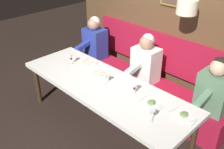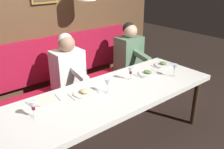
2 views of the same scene
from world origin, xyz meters
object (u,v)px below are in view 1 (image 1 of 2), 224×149
diner_nearest (214,87)px  diner_middle (95,39)px  dining_table (104,88)px  diner_near (146,60)px  wine_glass_3 (105,77)px  wine_glass_2 (134,87)px  wine_glass_1 (152,113)px  wine_glass_0 (71,57)px

diner_nearest → diner_middle: size_ratio=1.00×
dining_table → diner_near: bearing=-1.8°
diner_near → wine_glass_3: diner_near is taller
dining_table → wine_glass_2: size_ratio=16.38×
wine_glass_1 → dining_table: bearing=80.0°
diner_middle → wine_glass_1: (-1.05, -2.13, 0.04)m
diner_middle → wine_glass_0: diner_middle is taller
wine_glass_0 → wine_glass_3: (-0.04, -0.82, 0.00)m
dining_table → wine_glass_0: (0.06, 0.80, 0.18)m
diner_nearest → diner_near: size_ratio=1.00×
wine_glass_0 → wine_glass_3: 0.83m
dining_table → diner_middle: (0.88, 1.18, 0.14)m
diner_near → wine_glass_1: 1.40m
diner_near → wine_glass_1: bearing=-138.7°
wine_glass_0 → wine_glass_2: size_ratio=1.00×
diner_nearest → wine_glass_2: bearing=137.7°
dining_table → wine_glass_3: bearing=-53.3°
dining_table → diner_near: size_ratio=3.40×
diner_middle → wine_glass_3: diner_middle is taller
diner_nearest → wine_glass_3: 1.43m
wine_glass_0 → wine_glass_3: same height
wine_glass_0 → wine_glass_3: bearing=-92.9°
wine_glass_2 → wine_glass_3: (-0.09, 0.44, 0.00)m
wine_glass_0 → wine_glass_1: (-0.22, -1.75, 0.00)m
wine_glass_1 → wine_glass_3: bearing=78.9°
wine_glass_2 → dining_table: bearing=103.5°
wine_glass_1 → wine_glass_2: size_ratio=1.00×
dining_table → diner_nearest: bearing=-52.8°
diner_middle → wine_glass_0: (-0.82, -0.38, 0.04)m
wine_glass_2 → diner_near: bearing=29.2°
dining_table → wine_glass_1: size_ratio=16.38×
dining_table → wine_glass_2: (0.11, -0.46, 0.18)m
dining_table → diner_middle: diner_middle is taller
diner_nearest → diner_middle: bearing=90.0°
diner_nearest → diner_near: (0.00, 1.13, 0.00)m
wine_glass_0 → wine_glass_2: (0.05, -1.26, -0.00)m
dining_table → wine_glass_0: size_ratio=16.38×
diner_near → wine_glass_2: (-0.77, -0.43, 0.04)m
diner_near → wine_glass_0: diner_near is taller
wine_glass_0 → wine_glass_1: bearing=-97.3°
dining_table → diner_nearest: (0.88, -1.16, 0.14)m
wine_glass_0 → wine_glass_1: 1.77m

